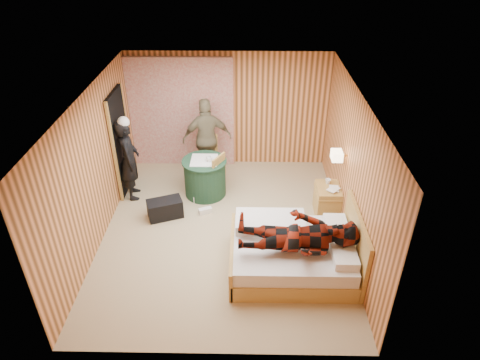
{
  "coord_description": "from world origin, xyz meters",
  "views": [
    {
      "loc": [
        0.39,
        -5.96,
        4.79
      ],
      "look_at": [
        0.28,
        0.03,
        1.05
      ],
      "focal_mm": 32.0,
      "sensor_mm": 36.0,
      "label": 1
    }
  ],
  "objects_px": {
    "nightstand": "(327,200)",
    "man_on_bed": "(299,229)",
    "chair_near": "(214,172)",
    "chair_far": "(208,153)",
    "duffel_bag": "(165,209)",
    "man_at_table": "(207,139)",
    "round_table": "(205,177)",
    "woman_standing": "(129,160)",
    "wall_lamp": "(337,155)",
    "bed": "(293,252)"
  },
  "relations": [
    {
      "from": "round_table",
      "to": "man_at_table",
      "type": "height_order",
      "value": "man_at_table"
    },
    {
      "from": "wall_lamp",
      "to": "man_at_table",
      "type": "bearing_deg",
      "value": 147.99
    },
    {
      "from": "duffel_bag",
      "to": "woman_standing",
      "type": "bearing_deg",
      "value": 116.18
    },
    {
      "from": "woman_standing",
      "to": "man_on_bed",
      "type": "xyz_separation_m",
      "value": [
        3.0,
        -2.21,
        0.13
      ]
    },
    {
      "from": "wall_lamp",
      "to": "nightstand",
      "type": "bearing_deg",
      "value": 112.58
    },
    {
      "from": "duffel_bag",
      "to": "man_at_table",
      "type": "height_order",
      "value": "man_at_table"
    },
    {
      "from": "nightstand",
      "to": "man_at_table",
      "type": "height_order",
      "value": "man_at_table"
    },
    {
      "from": "man_on_bed",
      "to": "woman_standing",
      "type": "bearing_deg",
      "value": 143.65
    },
    {
      "from": "chair_far",
      "to": "round_table",
      "type": "bearing_deg",
      "value": -90.52
    },
    {
      "from": "wall_lamp",
      "to": "man_at_table",
      "type": "distance_m",
      "value": 2.81
    },
    {
      "from": "bed",
      "to": "man_at_table",
      "type": "distance_m",
      "value": 3.26
    },
    {
      "from": "nightstand",
      "to": "chair_near",
      "type": "distance_m",
      "value": 2.2
    },
    {
      "from": "bed",
      "to": "woman_standing",
      "type": "xyz_separation_m",
      "value": [
        -2.98,
        1.98,
        0.51
      ]
    },
    {
      "from": "man_on_bed",
      "to": "chair_far",
      "type": "bearing_deg",
      "value": 117.87
    },
    {
      "from": "chair_near",
      "to": "man_on_bed",
      "type": "relative_size",
      "value": 0.52
    },
    {
      "from": "chair_far",
      "to": "woman_standing",
      "type": "distance_m",
      "value": 1.64
    },
    {
      "from": "chair_near",
      "to": "man_at_table",
      "type": "xyz_separation_m",
      "value": [
        -0.19,
        0.79,
        0.33
      ]
    },
    {
      "from": "chair_near",
      "to": "bed",
      "type": "bearing_deg",
      "value": 63.4
    },
    {
      "from": "wall_lamp",
      "to": "bed",
      "type": "xyz_separation_m",
      "value": [
        -0.79,
        -1.33,
        -1.01
      ]
    },
    {
      "from": "wall_lamp",
      "to": "man_at_table",
      "type": "relative_size",
      "value": 0.15
    },
    {
      "from": "wall_lamp",
      "to": "man_at_table",
      "type": "xyz_separation_m",
      "value": [
        -2.35,
        1.47,
        -0.44
      ]
    },
    {
      "from": "chair_near",
      "to": "duffel_bag",
      "type": "relative_size",
      "value": 1.47
    },
    {
      "from": "woman_standing",
      "to": "chair_near",
      "type": "bearing_deg",
      "value": -101.06
    },
    {
      "from": "nightstand",
      "to": "man_at_table",
      "type": "bearing_deg",
      "value": 149.38
    },
    {
      "from": "wall_lamp",
      "to": "woman_standing",
      "type": "height_order",
      "value": "woman_standing"
    },
    {
      "from": "chair_far",
      "to": "chair_near",
      "type": "bearing_deg",
      "value": -76.08
    },
    {
      "from": "chair_far",
      "to": "man_at_table",
      "type": "height_order",
      "value": "man_at_table"
    },
    {
      "from": "man_at_table",
      "to": "wall_lamp",
      "type": "bearing_deg",
      "value": 135.5
    },
    {
      "from": "nightstand",
      "to": "round_table",
      "type": "bearing_deg",
      "value": 164.54
    },
    {
      "from": "nightstand",
      "to": "duffel_bag",
      "type": "xyz_separation_m",
      "value": [
        -2.99,
        -0.15,
        -0.13
      ]
    },
    {
      "from": "bed",
      "to": "man_at_table",
      "type": "relative_size",
      "value": 1.13
    },
    {
      "from": "nightstand",
      "to": "chair_near",
      "type": "xyz_separation_m",
      "value": [
        -2.12,
        0.57,
        0.23
      ]
    },
    {
      "from": "chair_far",
      "to": "woman_standing",
      "type": "height_order",
      "value": "woman_standing"
    },
    {
      "from": "round_table",
      "to": "duffel_bag",
      "type": "xyz_separation_m",
      "value": [
        -0.68,
        -0.79,
        -0.21
      ]
    },
    {
      "from": "woman_standing",
      "to": "chair_far",
      "type": "bearing_deg",
      "value": -73.13
    },
    {
      "from": "nightstand",
      "to": "wall_lamp",
      "type": "bearing_deg",
      "value": -67.42
    },
    {
      "from": "nightstand",
      "to": "round_table",
      "type": "relative_size",
      "value": 0.69
    },
    {
      "from": "round_table",
      "to": "chair_near",
      "type": "distance_m",
      "value": 0.25
    },
    {
      "from": "man_on_bed",
      "to": "duffel_bag",
      "type": "bearing_deg",
      "value": 146.15
    },
    {
      "from": "round_table",
      "to": "woman_standing",
      "type": "relative_size",
      "value": 0.54
    },
    {
      "from": "nightstand",
      "to": "man_on_bed",
      "type": "xyz_separation_m",
      "value": [
        -0.73,
        -1.66,
        0.64
      ]
    },
    {
      "from": "wall_lamp",
      "to": "bed",
      "type": "distance_m",
      "value": 1.85
    },
    {
      "from": "round_table",
      "to": "chair_far",
      "type": "xyz_separation_m",
      "value": [
        -0.0,
        0.69,
        0.15
      ]
    },
    {
      "from": "bed",
      "to": "chair_near",
      "type": "bearing_deg",
      "value": 124.2
    },
    {
      "from": "bed",
      "to": "man_on_bed",
      "type": "bearing_deg",
      "value": -84.75
    },
    {
      "from": "round_table",
      "to": "chair_far",
      "type": "height_order",
      "value": "chair_far"
    },
    {
      "from": "wall_lamp",
      "to": "nightstand",
      "type": "height_order",
      "value": "wall_lamp"
    },
    {
      "from": "chair_near",
      "to": "chair_far",
      "type": "bearing_deg",
      "value": -136.29
    },
    {
      "from": "wall_lamp",
      "to": "nightstand",
      "type": "xyz_separation_m",
      "value": [
        -0.04,
        0.1,
        -1.0
      ]
    },
    {
      "from": "bed",
      "to": "woman_standing",
      "type": "distance_m",
      "value": 3.61
    }
  ]
}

